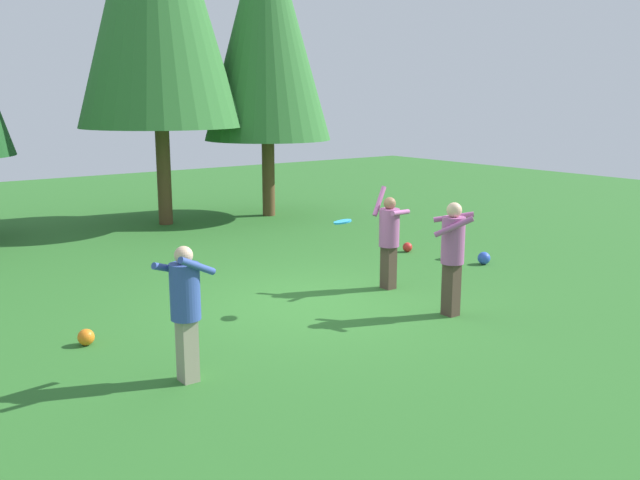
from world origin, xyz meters
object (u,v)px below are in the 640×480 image
at_px(ball_blue, 484,258).
at_px(tree_right, 266,25).
at_px(person_thrower, 389,235).
at_px(person_bystander, 453,249).
at_px(person_catcher, 185,302).
at_px(ball_white, 452,253).
at_px(ball_orange, 86,337).
at_px(ball_red, 407,247).
at_px(frisbee, 343,222).

relative_size(ball_blue, tree_right, 0.03).
xyz_separation_m(person_thrower, person_bystander, (-0.26, -1.65, 0.08)).
distance_m(person_catcher, ball_white, 7.41).
distance_m(person_bystander, ball_white, 3.81).
distance_m(person_thrower, person_bystander, 1.67).
bearing_deg(person_catcher, ball_orange, 87.22).
bearing_deg(ball_white, ball_red, 104.39).
bearing_deg(ball_blue, tree_right, 92.02).
height_order(ball_white, tree_right, tree_right).
bearing_deg(frisbee, ball_red, 32.86).
bearing_deg(person_catcher, person_thrower, -0.10).
xyz_separation_m(person_bystander, ball_blue, (2.90, 1.82, -0.88)).
bearing_deg(tree_right, frisbee, -115.38).
height_order(person_catcher, person_bystander, person_bystander).
relative_size(person_bystander, ball_orange, 7.76).
relative_size(person_catcher, ball_red, 7.83).
xyz_separation_m(person_thrower, ball_white, (2.49, 0.85, -0.80)).
height_order(frisbee, tree_right, tree_right).
bearing_deg(person_catcher, ball_red, 7.76).
bearing_deg(person_thrower, ball_blue, 164.86).
distance_m(frisbee, tree_right, 9.51).
bearing_deg(ball_white, frisbee, -161.16).
distance_m(person_catcher, frisbee, 3.31).
distance_m(person_bystander, ball_orange, 5.24).
xyz_separation_m(ball_red, ball_orange, (-7.26, -1.55, 0.01)).
distance_m(person_catcher, ball_red, 7.57).
distance_m(person_thrower, tree_right, 8.84).
bearing_deg(person_thrower, person_bystander, 62.36).
xyz_separation_m(person_catcher, ball_blue, (7.13, 1.72, -0.81)).
xyz_separation_m(frisbee, ball_blue, (4.02, 0.64, -1.24)).
relative_size(person_thrower, frisbee, 4.52).
bearing_deg(ball_blue, person_bystander, -147.91).
height_order(ball_orange, ball_white, ball_white).
distance_m(ball_red, tree_right, 7.46).
relative_size(person_bystander, ball_blue, 6.94).
bearing_deg(ball_white, ball_blue, -76.92).
bearing_deg(person_bystander, tree_right, -59.67).
distance_m(person_bystander, ball_blue, 3.54).
relative_size(person_catcher, tree_right, 0.20).
bearing_deg(ball_white, person_bystander, -137.69).
bearing_deg(ball_red, person_catcher, -153.07).
relative_size(person_thrower, tree_right, 0.21).
height_order(ball_red, ball_white, ball_white).
height_order(person_catcher, ball_orange, person_catcher).
distance_m(person_catcher, ball_blue, 7.38).
height_order(ball_blue, ball_red, ball_blue).
bearing_deg(ball_orange, ball_blue, -1.05).
height_order(person_thrower, ball_red, person_thrower).
distance_m(person_thrower, ball_orange, 5.10).
bearing_deg(person_thrower, tree_right, -126.58).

